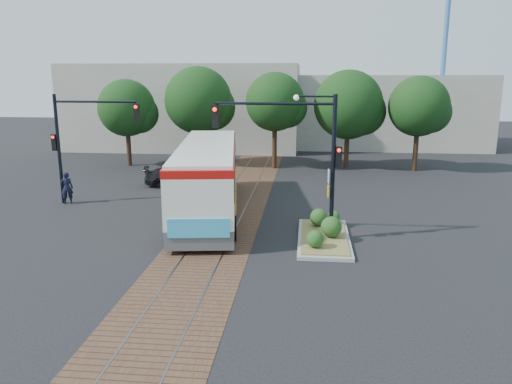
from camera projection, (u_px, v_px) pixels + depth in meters
ground at (219, 230)px, 23.06m from camera, size 120.00×120.00×0.00m
trackbed at (232, 207)px, 26.93m from camera, size 3.60×40.00×0.02m
tree_row at (271, 104)px, 37.73m from camera, size 26.40×5.60×7.67m
warehouses at (263, 108)px, 50.08m from camera, size 40.00×13.00×8.00m
crane at (446, 37)px, 51.70m from camera, size 8.00×0.50×18.00m
city_bus at (208, 174)px, 25.71m from camera, size 4.67×13.54×3.56m
traffic_island at (324, 232)px, 21.63m from camera, size 2.20×5.20×1.13m
signal_pole_main at (304, 144)px, 20.94m from camera, size 5.49×0.46×6.00m
signal_pole_left at (77, 134)px, 26.89m from camera, size 4.99×0.34×6.00m
officer at (67, 188)px, 27.57m from camera, size 0.77×0.65×1.79m
parked_car at (178, 176)px, 32.30m from camera, size 4.63×2.78×1.26m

